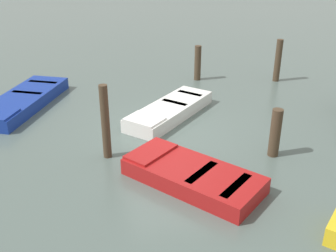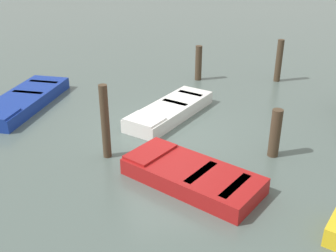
# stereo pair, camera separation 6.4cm
# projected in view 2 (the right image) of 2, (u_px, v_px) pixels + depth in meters

# --- Properties ---
(ground_plane) EXTENTS (80.00, 80.00, 0.00)m
(ground_plane) POSITION_uv_depth(u_px,v_px,m) (168.00, 137.00, 11.59)
(ground_plane) COLOR #4C5B56
(rowboat_blue) EXTENTS (4.33, 2.94, 0.46)m
(rowboat_blue) POSITION_uv_depth(u_px,v_px,m) (23.00, 101.00, 13.57)
(rowboat_blue) COLOR navy
(rowboat_blue) RESTS_ON ground_plane
(rowboat_white) EXTENTS (3.36, 3.33, 0.46)m
(rowboat_white) POSITION_uv_depth(u_px,v_px,m) (170.00, 110.00, 12.80)
(rowboat_white) COLOR silver
(rowboat_white) RESTS_ON ground_plane
(rowboat_red) EXTENTS (3.37, 3.19, 0.46)m
(rowboat_red) POSITION_uv_depth(u_px,v_px,m) (191.00, 175.00, 9.34)
(rowboat_red) COLOR maroon
(rowboat_red) RESTS_ON ground_plane
(mooring_piling_far_right) EXTENTS (0.26, 0.26, 1.38)m
(mooring_piling_far_right) POSITION_uv_depth(u_px,v_px,m) (199.00, 63.00, 15.94)
(mooring_piling_far_right) COLOR #423323
(mooring_piling_far_right) RESTS_ON ground_plane
(mooring_piling_mid_right) EXTENTS (0.25, 0.25, 1.66)m
(mooring_piling_mid_right) POSITION_uv_depth(u_px,v_px,m) (279.00, 61.00, 15.73)
(mooring_piling_mid_right) COLOR #423323
(mooring_piling_mid_right) RESTS_ON ground_plane
(mooring_piling_near_right) EXTENTS (0.22, 0.22, 1.98)m
(mooring_piling_near_right) POSITION_uv_depth(u_px,v_px,m) (105.00, 122.00, 10.15)
(mooring_piling_near_right) COLOR #423323
(mooring_piling_near_right) RESTS_ON ground_plane
(mooring_piling_far_left) EXTENTS (0.28, 0.28, 1.31)m
(mooring_piling_far_left) POSITION_uv_depth(u_px,v_px,m) (275.00, 133.00, 10.34)
(mooring_piling_far_left) COLOR #423323
(mooring_piling_far_left) RESTS_ON ground_plane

